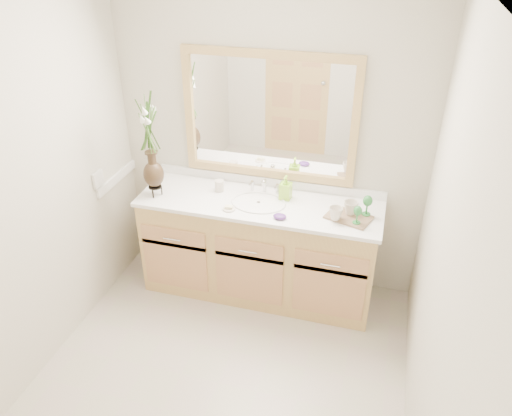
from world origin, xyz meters
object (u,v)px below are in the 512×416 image
(tray, at_px, (349,217))
(flower_vase, at_px, (149,133))
(soap_bottle, at_px, (286,189))
(tumbler, at_px, (219,186))

(tray, bearing_deg, flower_vase, -159.93)
(flower_vase, bearing_deg, soap_bottle, 12.73)
(soap_bottle, relative_size, tray, 0.55)
(tumbler, bearing_deg, soap_bottle, 2.31)
(tumbler, bearing_deg, flower_vase, -156.14)
(flower_vase, height_order, soap_bottle, flower_vase)
(flower_vase, relative_size, tray, 2.45)
(flower_vase, distance_m, tray, 1.55)
(soap_bottle, bearing_deg, flower_vase, -162.70)
(soap_bottle, bearing_deg, tray, -13.25)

